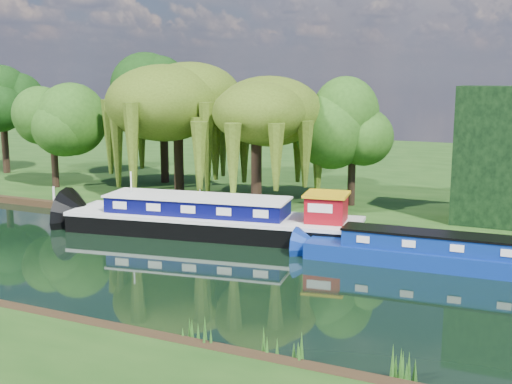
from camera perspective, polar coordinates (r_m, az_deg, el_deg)
The scene contains 14 objects.
ground at distance 34.24m, azimuth -14.56°, elevation -5.33°, with size 120.00×120.00×0.00m, color black.
far_bank at distance 63.56m, azimuth 5.30°, elevation 2.33°, with size 120.00×52.00×0.45m, color #173A10.
dutch_barge at distance 36.92m, azimuth -3.67°, elevation -2.44°, with size 17.46×6.49×3.60m.
narrowboat at distance 31.89m, azimuth 15.54°, elevation -5.33°, with size 12.56×2.78×1.82m.
willow_left at distance 46.46m, azimuth -6.99°, elevation 7.75°, with size 7.53×7.53×9.02m.
willow_right at distance 41.46m, azimuth 0.04°, elevation 6.22°, with size 6.32×6.32×7.69m.
tree_far_left at distance 51.81m, azimuth -17.66°, elevation 6.22°, with size 4.80×4.80×7.74m.
tree_far_back at distance 61.00m, azimuth -21.62°, elevation 7.15°, with size 5.08×5.08×8.54m.
tree_far_mid at distance 52.16m, azimuth -8.26°, elevation 7.96°, with size 5.79×5.79×9.47m.
tree_far_right at distance 42.87m, azimuth 8.60°, elevation 5.46°, with size 4.46×4.46×7.30m.
conifer_hedge at distance 39.57m, azimuth 21.65°, elevation 2.94°, with size 6.00×3.00×8.00m, color black.
lamppost at distance 41.87m, azimuth -5.01°, elevation 1.20°, with size 0.36×0.36×2.56m.
mooring_posts at distance 40.89m, azimuth -7.67°, elevation -1.17°, with size 19.16×0.16×1.00m.
reeds_near at distance 24.34m, azimuth -13.44°, elevation -10.41°, with size 33.70×1.50×1.10m.
Camera 1 is at (21.30, -25.23, 9.06)m, focal length 45.00 mm.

